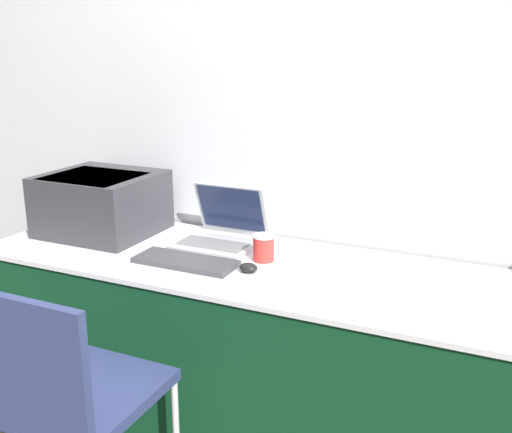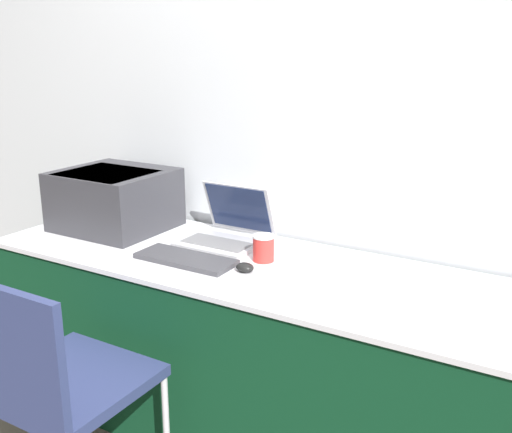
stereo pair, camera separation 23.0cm
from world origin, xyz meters
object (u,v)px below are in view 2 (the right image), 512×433
Objects in this scene: mouse at (245,267)px; printer at (114,197)px; external_keyboard at (186,259)px; coffee_cup at (263,248)px; chair at (49,376)px; laptop_left at (226,230)px.

printer is at bearing 168.08° from mouse.
mouse is (0.81, -0.17, -0.13)m from printer.
external_keyboard is 0.31m from coffee_cup.
chair is (-0.34, -0.65, -0.22)m from mouse.
external_keyboard is (-0.01, -0.28, -0.04)m from laptop_left.
printer is at bearing 160.56° from external_keyboard.
laptop_left is 3.14× the size of coffee_cup.
printer is 1.01m from chair.
printer is 1.44× the size of laptop_left.
laptop_left reaches higher than coffee_cup.
laptop_left is at bearing 84.42° from chair.
printer reaches higher than external_keyboard.
mouse is 0.08× the size of chair.
external_keyboard is at bearing -147.77° from coffee_cup.
external_keyboard is at bearing -91.55° from laptop_left.
laptop_left is 4.65× the size of mouse.
printer is 6.71× the size of mouse.
mouse is at bearing -11.92° from printer.
coffee_cup is at bearing 66.80° from chair.
coffee_cup is at bearing -2.24° from printer.
external_keyboard is (0.55, -0.19, -0.14)m from printer.
external_keyboard is 0.67m from chair.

